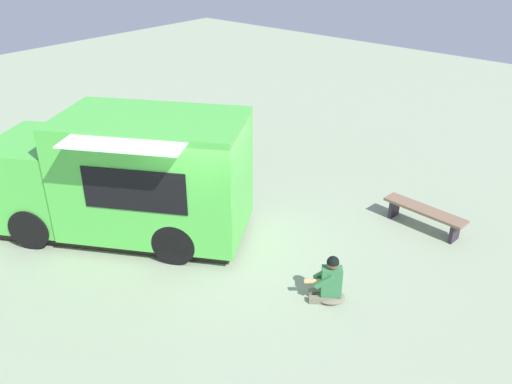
{
  "coord_description": "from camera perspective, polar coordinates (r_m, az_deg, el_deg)",
  "views": [
    {
      "loc": [
        -6.34,
        -6.72,
        6.01
      ],
      "look_at": [
        0.91,
        -0.58,
        1.08
      ],
      "focal_mm": 37.06,
      "sensor_mm": 36.0,
      "label": 1
    }
  ],
  "objects": [
    {
      "name": "planter_flowering_near",
      "position": [
        15.95,
        -8.54,
        6.59
      ],
      "size": [
        0.6,
        0.6,
        0.8
      ],
      "color": "beige",
      "rests_on": "ground_plane"
    },
    {
      "name": "trash_bin",
      "position": [
        14.59,
        -5.04,
        4.79
      ],
      "size": [
        0.44,
        0.44,
        0.83
      ],
      "color": "black",
      "rests_on": "ground_plane"
    },
    {
      "name": "plaza_bench",
      "position": [
        11.94,
        17.7,
        -2.21
      ],
      "size": [
        0.56,
        1.84,
        0.48
      ],
      "color": "#81624D",
      "rests_on": "ground_plane"
    },
    {
      "name": "food_truck",
      "position": [
        11.14,
        -13.81,
        1.29
      ],
      "size": [
        4.33,
        5.51,
        2.63
      ],
      "color": "#4FC345",
      "rests_on": "ground_plane"
    },
    {
      "name": "person_customer",
      "position": [
        9.43,
        7.93,
        -9.68
      ],
      "size": [
        0.69,
        0.74,
        0.9
      ],
      "color": "#716D59",
      "rests_on": "ground_plane"
    },
    {
      "name": "ground_plane",
      "position": [
        11.02,
        -5.39,
        -5.75
      ],
      "size": [
        40.0,
        40.0,
        0.0
      ],
      "primitive_type": "plane",
      "color": "#95A485"
    }
  ]
}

